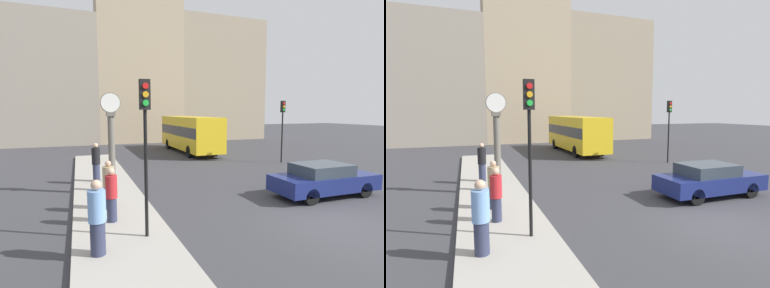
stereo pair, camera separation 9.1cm
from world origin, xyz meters
The scene contains 12 objects.
ground_plane centered at (0.00, 0.00, 0.00)m, with size 120.00×120.00×0.00m, color #38383D.
sidewalk_corner centered at (-6.20, 7.36, 0.07)m, with size 2.57×18.72×0.14m, color #A39E93.
building_row centered at (0.21, 27.32, 7.60)m, with size 28.75×5.00×17.78m.
sedan_car centered at (1.98, 2.57, 0.68)m, with size 4.34×1.75×1.33m.
bus_distant centered at (1.46, 16.71, 1.68)m, with size 2.35×8.93×2.96m.
traffic_light_near centered at (-5.63, 0.89, 3.05)m, with size 0.26×0.24×4.08m.
traffic_light_far centered at (5.45, 9.77, 2.92)m, with size 0.26×0.24×4.11m.
street_clock centered at (-5.97, 5.88, 2.20)m, with size 0.82×0.35×4.03m.
pedestrian_black_jacket centered at (-6.50, 7.91, 1.04)m, with size 0.38×0.38×1.80m.
pedestrian_red_top centered at (-6.38, 2.30, 0.96)m, with size 0.34×0.34×1.62m.
pedestrian_tan_coat centered at (-6.34, 3.57, 0.96)m, with size 0.38×0.38×1.64m.
pedestrian_blue_stripe centered at (-6.90, 0.28, 1.01)m, with size 0.40×0.40×1.75m.
Camera 1 is at (-7.22, -6.63, 3.43)m, focal length 28.00 mm.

